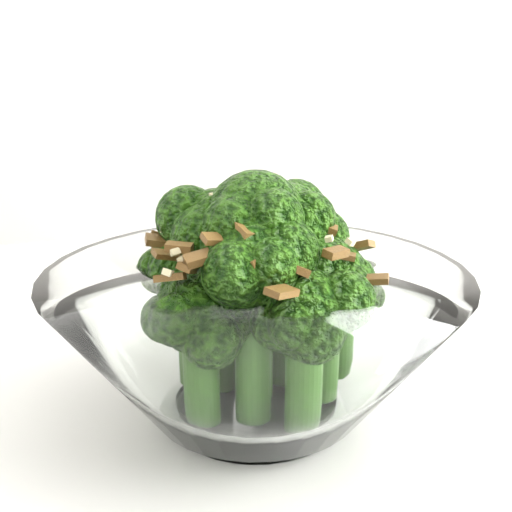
{
  "coord_description": "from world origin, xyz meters",
  "views": [
    {
      "loc": [
        0.15,
        -0.28,
        0.97
      ],
      "look_at": [
        0.12,
        0.1,
        0.85
      ],
      "focal_mm": 50.0,
      "sensor_mm": 36.0,
      "label": 1
    }
  ],
  "objects": [
    {
      "name": "table",
      "position": [
        0.1,
        0.13,
        0.68
      ],
      "size": [
        1.42,
        1.23,
        0.75
      ],
      "color": "white",
      "rests_on": "ground"
    },
    {
      "name": "broccoli_dish",
      "position": [
        0.13,
        0.1,
        0.81
      ],
      "size": [
        0.24,
        0.24,
        0.15
      ],
      "color": "white",
      "rests_on": "table"
    }
  ]
}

